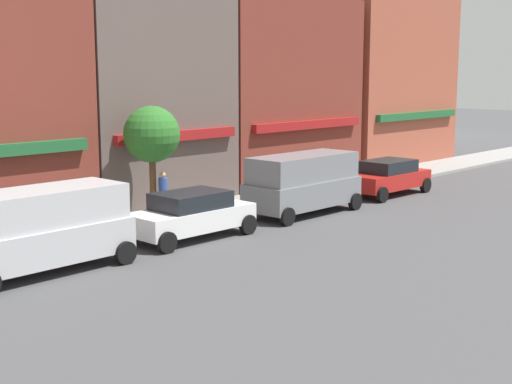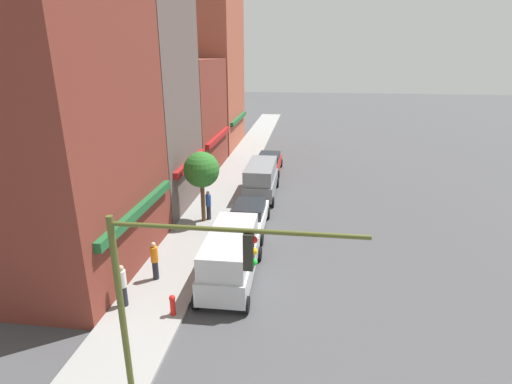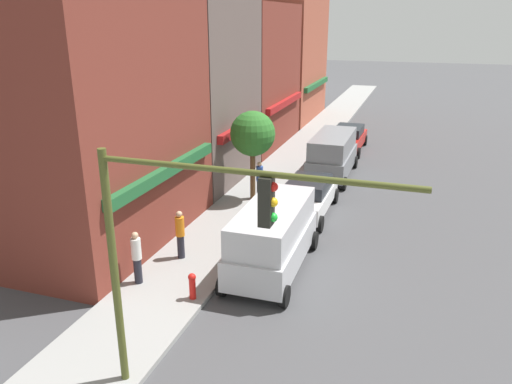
# 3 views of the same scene
# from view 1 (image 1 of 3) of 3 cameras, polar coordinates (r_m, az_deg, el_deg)

# --- Properties ---
(storefront_row) EXTENTS (35.44, 5.30, 15.21)m
(storefront_row) POSITION_cam_1_polar(r_m,az_deg,el_deg) (33.80, -2.65, 11.82)
(storefront_row) COLOR maroon
(storefront_row) RESTS_ON ground_plane
(van_silver) EXTENTS (5.02, 2.22, 2.34)m
(van_silver) POSITION_cam_1_polar(r_m,az_deg,el_deg) (20.53, -16.86, -2.70)
(van_silver) COLOR #B7B7BC
(van_silver) RESTS_ON ground_plane
(sedan_white) EXTENTS (4.41, 2.02, 1.59)m
(sedan_white) POSITION_cam_1_polar(r_m,az_deg,el_deg) (23.75, -5.22, -1.77)
(sedan_white) COLOR white
(sedan_white) RESTS_ON ground_plane
(van_grey) EXTENTS (5.00, 2.22, 2.34)m
(van_grey) POSITION_cam_1_polar(r_m,az_deg,el_deg) (27.80, 3.79, 0.84)
(van_grey) COLOR slate
(van_grey) RESTS_ON ground_plane
(sedan_red) EXTENTS (4.44, 2.02, 1.59)m
(sedan_red) POSITION_cam_1_polar(r_m,az_deg,el_deg) (32.65, 10.50, 1.22)
(sedan_red) COLOR #B21E19
(sedan_red) RESTS_ON ground_plane
(pedestrian_blue_shirt) EXTENTS (0.32, 0.32, 1.77)m
(pedestrian_blue_shirt) POSITION_cam_1_polar(r_m,az_deg,el_deg) (26.19, -7.45, -0.23)
(pedestrian_blue_shirt) COLOR #23232D
(pedestrian_blue_shirt) RESTS_ON sidewalk_left
(street_tree) EXTENTS (2.05, 2.05, 4.16)m
(street_tree) POSITION_cam_1_polar(r_m,az_deg,el_deg) (25.95, -8.34, 4.52)
(street_tree) COLOR brown
(street_tree) RESTS_ON sidewalk_left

